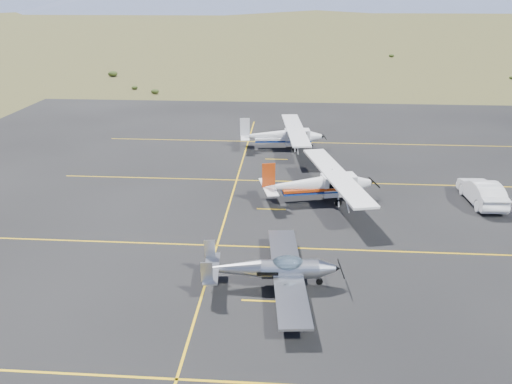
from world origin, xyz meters
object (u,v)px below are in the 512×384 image
(aircraft_low_wing, at_px, (274,269))
(aircraft_plain, at_px, (283,135))
(aircraft_cessna, at_px, (319,183))
(sedan, at_px, (482,192))

(aircraft_low_wing, distance_m, aircraft_plain, 23.98)
(aircraft_cessna, relative_size, sedan, 2.31)
(aircraft_low_wing, relative_size, aircraft_cessna, 0.79)
(sedan, bearing_deg, aircraft_low_wing, 37.09)
(aircraft_low_wing, distance_m, sedan, 18.46)
(sedan, bearing_deg, aircraft_plain, -42.86)
(aircraft_plain, height_order, sedan, aircraft_plain)
(aircraft_low_wing, xyz_separation_m, sedan, (14.27, 11.71, -0.11))
(aircraft_low_wing, bearing_deg, aircraft_plain, 84.80)
(aircraft_plain, distance_m, sedan, 18.87)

